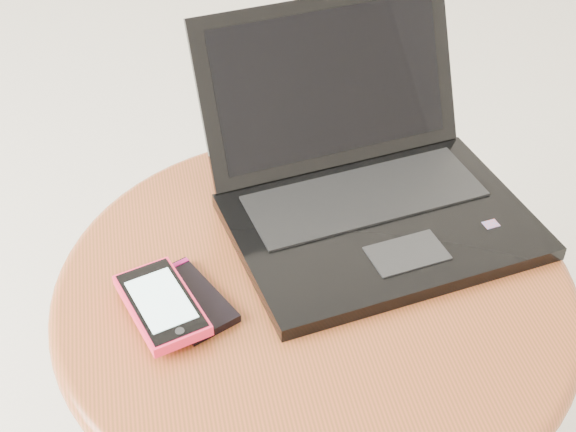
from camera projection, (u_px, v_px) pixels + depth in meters
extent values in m
cylinder|color=#582A0E|center=(311.00, 408.00, 0.99)|extent=(0.09, 0.09, 0.39)
cylinder|color=brown|center=(315.00, 289.00, 0.86)|extent=(0.53, 0.53, 0.03)
torus|color=brown|center=(315.00, 289.00, 0.86)|extent=(0.56, 0.56, 0.03)
cube|color=black|center=(382.00, 226.00, 0.91)|extent=(0.36, 0.28, 0.02)
cube|color=black|center=(365.00, 196.00, 0.93)|extent=(0.29, 0.14, 0.00)
cube|color=black|center=(407.00, 253.00, 0.86)|extent=(0.09, 0.06, 0.00)
cube|color=red|center=(491.00, 224.00, 0.90)|extent=(0.02, 0.02, 0.00)
cube|color=black|center=(330.00, 83.00, 0.95)|extent=(0.33, 0.14, 0.19)
cube|color=black|center=(331.00, 83.00, 0.95)|extent=(0.29, 0.11, 0.16)
cube|color=black|center=(189.00, 300.00, 0.82)|extent=(0.10, 0.12, 0.01)
cube|color=#A51159|center=(165.00, 270.00, 0.85)|extent=(0.05, 0.03, 0.00)
cube|color=#F92248|center=(162.00, 305.00, 0.80)|extent=(0.09, 0.13, 0.01)
cube|color=black|center=(161.00, 300.00, 0.80)|extent=(0.09, 0.12, 0.00)
cube|color=#CCF5F7|center=(161.00, 300.00, 0.80)|extent=(0.07, 0.09, 0.00)
cylinder|color=black|center=(180.00, 331.00, 0.77)|extent=(0.01, 0.01, 0.00)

